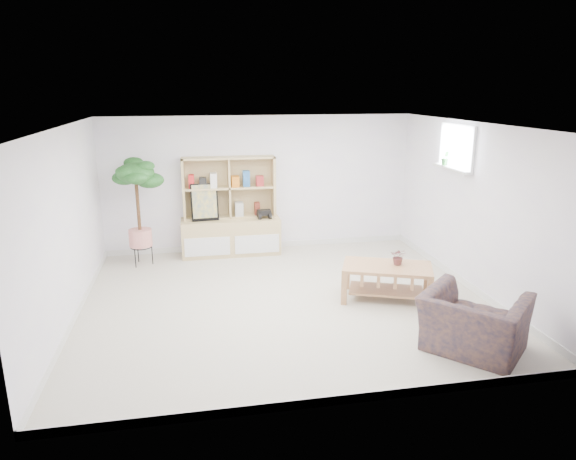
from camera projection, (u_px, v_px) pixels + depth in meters
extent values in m
cube|color=#B9B3A4|center=(285.00, 300.00, 7.14)|extent=(5.50, 5.00, 0.01)
cube|color=silver|center=(285.00, 125.00, 6.50)|extent=(5.50, 5.00, 0.01)
cube|color=white|center=(260.00, 184.00, 9.19)|extent=(5.50, 0.01, 2.40)
cube|color=white|center=(337.00, 285.00, 4.45)|extent=(5.50, 0.01, 2.40)
cube|color=white|center=(66.00, 227.00, 6.33)|extent=(0.01, 5.00, 2.40)
cube|color=white|center=(474.00, 208.00, 7.31)|extent=(0.01, 5.00, 2.40)
cube|color=white|center=(452.00, 169.00, 7.74)|extent=(0.14, 1.00, 0.04)
imported|color=#17551B|center=(399.00, 257.00, 7.07)|extent=(0.28, 0.27, 0.24)
imported|color=#151A33|center=(474.00, 319.00, 5.66)|extent=(1.38, 1.39, 0.78)
imported|color=#144717|center=(445.00, 158.00, 7.91)|extent=(0.15, 0.13, 0.23)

